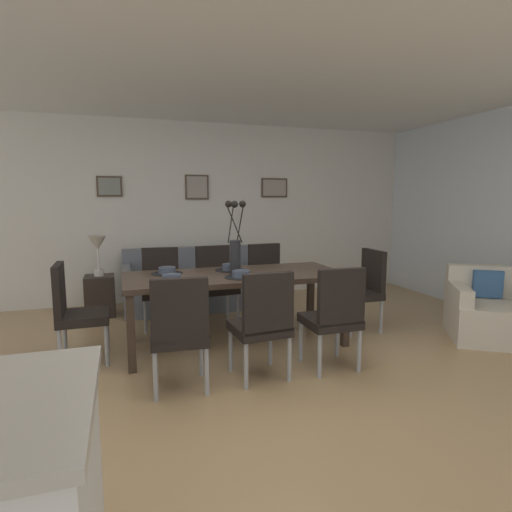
# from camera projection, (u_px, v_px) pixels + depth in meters

# --- Properties ---
(ground_plane) EXTENTS (9.00, 9.00, 0.00)m
(ground_plane) POSITION_uv_depth(u_px,v_px,m) (249.00, 390.00, 3.24)
(ground_plane) COLOR tan
(back_wall_panel) EXTENTS (9.00, 0.10, 2.60)m
(back_wall_panel) POSITION_uv_depth(u_px,v_px,m) (185.00, 212.00, 6.12)
(back_wall_panel) COLOR silver
(back_wall_panel) RESTS_ON ground
(ceiling_panel) EXTENTS (9.00, 7.20, 0.08)m
(ceiling_panel) POSITION_uv_depth(u_px,v_px,m) (234.00, 52.00, 3.26)
(ceiling_panel) COLOR white
(dining_table) EXTENTS (2.20, 0.94, 0.74)m
(dining_table) POSITION_uv_depth(u_px,v_px,m) (235.00, 280.00, 4.19)
(dining_table) COLOR #3D2D23
(dining_table) RESTS_ON ground
(dining_chair_near_left) EXTENTS (0.47, 0.47, 0.92)m
(dining_chair_near_left) POSITION_uv_depth(u_px,v_px,m) (179.00, 328.00, 3.15)
(dining_chair_near_left) COLOR black
(dining_chair_near_left) RESTS_ON ground
(dining_chair_near_right) EXTENTS (0.46, 0.46, 0.92)m
(dining_chair_near_right) POSITION_uv_depth(u_px,v_px,m) (161.00, 283.00, 4.83)
(dining_chair_near_right) COLOR black
(dining_chair_near_right) RESTS_ON ground
(dining_chair_far_left) EXTENTS (0.47, 0.47, 0.92)m
(dining_chair_far_left) POSITION_uv_depth(u_px,v_px,m) (263.00, 320.00, 3.37)
(dining_chair_far_left) COLOR black
(dining_chair_far_left) RESTS_ON ground
(dining_chair_far_right) EXTENTS (0.47, 0.47, 0.92)m
(dining_chair_far_right) POSITION_uv_depth(u_px,v_px,m) (215.00, 280.00, 5.02)
(dining_chair_far_right) COLOR black
(dining_chair_far_right) RESTS_ON ground
(dining_chair_mid_left) EXTENTS (0.44, 0.44, 0.92)m
(dining_chair_mid_left) POSITION_uv_depth(u_px,v_px,m) (334.00, 313.00, 3.57)
(dining_chair_mid_left) COLOR black
(dining_chair_mid_left) RESTS_ON ground
(dining_chair_mid_right) EXTENTS (0.46, 0.46, 0.92)m
(dining_chair_mid_right) POSITION_uv_depth(u_px,v_px,m) (267.00, 277.00, 5.24)
(dining_chair_mid_right) COLOR black
(dining_chair_mid_right) RESTS_ON ground
(dining_chair_head_west) EXTENTS (0.45, 0.45, 0.92)m
(dining_chair_head_west) POSITION_uv_depth(u_px,v_px,m) (74.00, 308.00, 3.73)
(dining_chair_head_west) COLOR black
(dining_chair_head_west) RESTS_ON ground
(dining_chair_head_east) EXTENTS (0.45, 0.45, 0.92)m
(dining_chair_head_east) POSITION_uv_depth(u_px,v_px,m) (364.00, 286.00, 4.68)
(dining_chair_head_east) COLOR black
(dining_chair_head_east) RESTS_ON ground
(centerpiece_vase) EXTENTS (0.21, 0.23, 0.73)m
(centerpiece_vase) POSITION_uv_depth(u_px,v_px,m) (235.00, 246.00, 4.15)
(centerpiece_vase) COLOR #232326
(centerpiece_vase) RESTS_ON dining_table
(placemat_near_left) EXTENTS (0.32, 0.32, 0.01)m
(placemat_near_left) POSITION_uv_depth(u_px,v_px,m) (172.00, 281.00, 3.78)
(placemat_near_left) COLOR black
(placemat_near_left) RESTS_ON dining_table
(bowl_near_left) EXTENTS (0.17, 0.17, 0.07)m
(bowl_near_left) POSITION_uv_depth(u_px,v_px,m) (172.00, 277.00, 3.78)
(bowl_near_left) COLOR #475166
(bowl_near_left) RESTS_ON dining_table
(placemat_near_right) EXTENTS (0.32, 0.32, 0.01)m
(placemat_near_right) POSITION_uv_depth(u_px,v_px,m) (167.00, 273.00, 4.18)
(placemat_near_right) COLOR black
(placemat_near_right) RESTS_ON dining_table
(bowl_near_right) EXTENTS (0.17, 0.17, 0.07)m
(bowl_near_right) POSITION_uv_depth(u_px,v_px,m) (167.00, 270.00, 4.17)
(bowl_near_right) COLOR #475166
(bowl_near_right) RESTS_ON dining_table
(placemat_far_left) EXTENTS (0.32, 0.32, 0.01)m
(placemat_far_left) POSITION_uv_depth(u_px,v_px,m) (241.00, 277.00, 3.98)
(placemat_far_left) COLOR black
(placemat_far_left) RESTS_ON dining_table
(bowl_far_left) EXTENTS (0.17, 0.17, 0.07)m
(bowl_far_left) POSITION_uv_depth(u_px,v_px,m) (241.00, 273.00, 3.98)
(bowl_far_left) COLOR #475166
(bowl_far_left) RESTS_ON dining_table
(placemat_far_right) EXTENTS (0.32, 0.32, 0.01)m
(placemat_far_right) POSITION_uv_depth(u_px,v_px,m) (230.00, 270.00, 4.38)
(placemat_far_right) COLOR black
(placemat_far_right) RESTS_ON dining_table
(bowl_far_right) EXTENTS (0.17, 0.17, 0.07)m
(bowl_far_right) POSITION_uv_depth(u_px,v_px,m) (230.00, 266.00, 4.38)
(bowl_far_right) COLOR #475166
(bowl_far_right) RESTS_ON dining_table
(sofa) EXTENTS (1.91, 0.84, 0.80)m
(sofa) POSITION_uv_depth(u_px,v_px,m) (195.00, 286.00, 5.76)
(sofa) COLOR slate
(sofa) RESTS_ON ground
(side_table) EXTENTS (0.36, 0.36, 0.52)m
(side_table) POSITION_uv_depth(u_px,v_px,m) (100.00, 296.00, 5.29)
(side_table) COLOR black
(side_table) RESTS_ON ground
(table_lamp) EXTENTS (0.22, 0.22, 0.51)m
(table_lamp) POSITION_uv_depth(u_px,v_px,m) (98.00, 247.00, 5.20)
(table_lamp) COLOR beige
(table_lamp) RESTS_ON side_table
(armchair) EXTENTS (1.10, 1.10, 0.75)m
(armchair) POSITION_uv_depth(u_px,v_px,m) (490.00, 312.00, 4.43)
(armchair) COLOR beige
(armchair) RESTS_ON ground
(framed_picture_left) EXTENTS (0.33, 0.03, 0.28)m
(framed_picture_left) POSITION_uv_depth(u_px,v_px,m) (109.00, 186.00, 5.69)
(framed_picture_left) COLOR #473828
(framed_picture_center) EXTENTS (0.34, 0.03, 0.36)m
(framed_picture_center) POSITION_uv_depth(u_px,v_px,m) (197.00, 187.00, 6.06)
(framed_picture_center) COLOR #473828
(framed_picture_right) EXTENTS (0.43, 0.03, 0.30)m
(framed_picture_right) POSITION_uv_depth(u_px,v_px,m) (274.00, 188.00, 6.44)
(framed_picture_right) COLOR #473828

